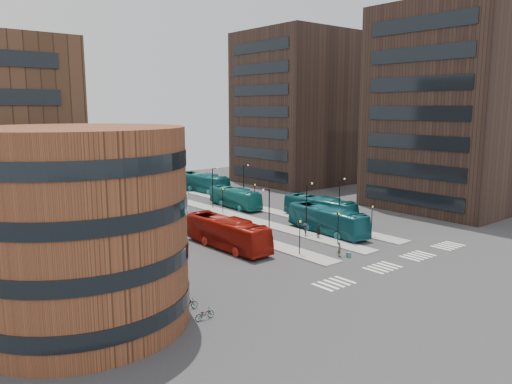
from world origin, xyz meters
TOP-DOWN VIEW (x-y plane):
  - ground at (0.00, 0.00)m, footprint 160.00×160.00m
  - island_left at (-4.00, 30.00)m, footprint 2.50×45.00m
  - island_mid at (2.00, 30.00)m, footprint 2.50×45.00m
  - island_right at (8.00, 30.00)m, footprint 2.50×45.00m
  - suitcase at (-1.01, 8.23)m, footprint 0.45×0.37m
  - red_bus at (-8.60, 19.05)m, footprint 3.03×12.30m
  - teal_bus_a at (4.77, 16.48)m, footprint 3.87×12.21m
  - teal_bus_b at (5.78, 36.55)m, footprint 3.09×11.05m
  - teal_bus_c at (9.67, 22.34)m, footprint 3.22×11.58m
  - teal_bus_d at (9.84, 51.48)m, footprint 3.56×12.49m
  - traveller at (-1.52, 9.06)m, footprint 0.67×0.59m
  - commuter_a at (-6.47, 17.81)m, footprint 0.85×0.72m
  - commuter_b at (1.90, 15.22)m, footprint 0.43×0.98m
  - commuter_c at (1.47, 17.03)m, footprint 1.17×1.20m
  - bicycle_near at (-21.00, 4.96)m, footprint 1.61×0.57m
  - bicycle_mid at (-21.00, 8.19)m, footprint 1.54×0.92m
  - bicycle_far at (-21.00, 7.26)m, footprint 1.70×0.74m
  - crosswalk_stripes at (1.75, 4.00)m, footprint 22.35×2.40m
  - round_building at (-28.00, 10.00)m, footprint 15.16×15.16m
  - tower_near at (31.98, 16.00)m, footprint 20.12×20.00m
  - tower_far at (31.98, 50.00)m, footprint 20.12×20.00m
  - sign_poles at (1.60, 23.00)m, footprint 12.45×22.12m
  - lamp_posts at (2.64, 28.00)m, footprint 14.04×20.24m
  - bare_trees at (2.67, 62.67)m, footprint 10.97×8.14m

SIDE VIEW (x-z plane):
  - ground at x=0.00m, z-range 0.00..0.00m
  - crosswalk_stripes at x=1.75m, z-range 0.00..0.01m
  - island_left at x=-4.00m, z-range 0.00..0.15m
  - island_mid at x=2.00m, z-range 0.00..0.15m
  - island_right at x=8.00m, z-range 0.00..0.15m
  - suitcase at x=-1.01m, z-range 0.00..0.54m
  - bicycle_near at x=-21.00m, z-range 0.00..0.85m
  - bicycle_far at x=-21.00m, z-range 0.00..0.87m
  - bicycle_mid at x=-21.00m, z-range 0.00..0.89m
  - commuter_a at x=-6.47m, z-range 0.00..1.54m
  - traveller at x=-1.52m, z-range 0.00..1.55m
  - commuter_c at x=1.47m, z-range 0.00..1.65m
  - commuter_b at x=1.90m, z-range 0.00..1.67m
  - teal_bus_b at x=5.78m, z-range 0.00..3.05m
  - teal_bus_c at x=9.67m, z-range 0.00..3.19m
  - teal_bus_a at x=4.77m, z-range 0.00..3.35m
  - red_bus at x=-8.60m, z-range 0.00..3.42m
  - teal_bus_d at x=9.84m, z-range 0.00..3.44m
  - sign_poles at x=1.60m, z-range 0.58..4.23m
  - bare_trees at x=2.67m, z-range -0.22..5.67m
  - lamp_posts at x=2.64m, z-range 0.52..6.64m
  - round_building at x=-28.00m, z-range -0.01..13.99m
  - tower_near at x=31.98m, z-range 0.00..30.00m
  - tower_far at x=31.98m, z-range 0.00..30.00m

